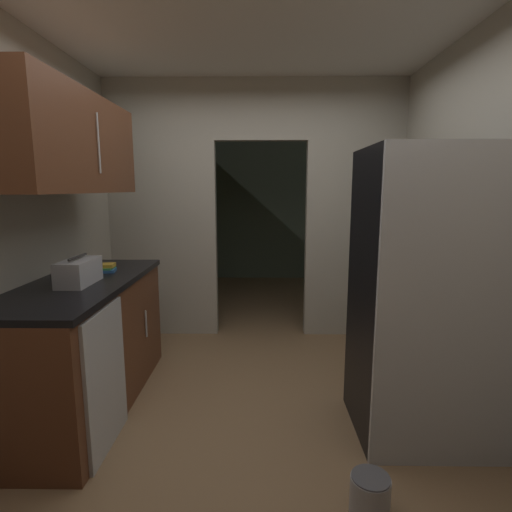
% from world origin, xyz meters
% --- Properties ---
extents(ground, '(20.00, 20.00, 0.00)m').
position_xyz_m(ground, '(0.00, 0.00, 0.00)').
color(ground, brown).
extents(kitchen_overhead_slab, '(3.42, 7.38, 0.06)m').
position_xyz_m(kitchen_overhead_slab, '(0.00, 0.51, 2.66)').
color(kitchen_overhead_slab, silver).
extents(kitchen_partition, '(3.02, 0.12, 2.63)m').
position_xyz_m(kitchen_partition, '(-0.02, 1.69, 1.41)').
color(kitchen_partition, '#ADA899').
rests_on(kitchen_partition, ground).
extents(adjoining_room_shell, '(3.02, 2.80, 2.63)m').
position_xyz_m(adjoining_room_shell, '(0.00, 3.55, 1.32)').
color(adjoining_room_shell, slate).
rests_on(adjoining_room_shell, ground).
extents(refrigerator, '(0.84, 0.74, 1.80)m').
position_xyz_m(refrigerator, '(1.10, -0.08, 0.90)').
color(refrigerator, black).
rests_on(refrigerator, ground).
extents(lower_cabinet_run, '(0.66, 1.67, 0.92)m').
position_xyz_m(lower_cabinet_run, '(-1.18, 0.19, 0.46)').
color(lower_cabinet_run, brown).
rests_on(lower_cabinet_run, ground).
extents(dishwasher, '(0.02, 0.56, 0.86)m').
position_xyz_m(dishwasher, '(-0.85, -0.27, 0.43)').
color(dishwasher, '#B7BABC').
rests_on(dishwasher, ground).
extents(upper_cabinet_counterside, '(0.36, 1.50, 0.64)m').
position_xyz_m(upper_cabinet_counterside, '(-1.18, 0.19, 1.85)').
color(upper_cabinet_counterside, brown).
extents(boombox, '(0.19, 0.36, 0.19)m').
position_xyz_m(boombox, '(-1.15, 0.10, 1.01)').
color(boombox, '#B2B2B7').
rests_on(boombox, lower_cabinet_run).
extents(book_stack, '(0.15, 0.15, 0.06)m').
position_xyz_m(book_stack, '(-1.12, 0.50, 0.95)').
color(book_stack, '#2D609E').
rests_on(book_stack, lower_cabinet_run).
extents(paint_can, '(0.19, 0.19, 0.20)m').
position_xyz_m(paint_can, '(0.60, -0.77, 0.10)').
color(paint_can, '#99999E').
rests_on(paint_can, ground).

